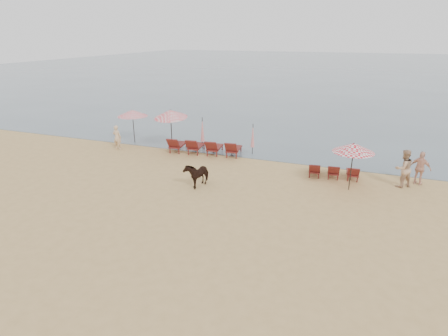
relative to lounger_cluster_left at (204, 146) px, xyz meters
The scene contains 13 objects.
ground 10.41m from the lounger_cluster_left, 72.21° to the right, with size 120.00×120.00×0.00m, color tan.
sea 70.18m from the lounger_cluster_left, 87.41° to the left, with size 160.00×140.00×0.06m, color #51606B.
lounger_cluster_left is the anchor object (origin of this frame).
lounger_cluster_right 8.18m from the lounger_cluster_left, ahead, with size 2.64×1.70×0.55m.
umbrella_open_left_a 5.89m from the lounger_cluster_left, behind, with size 2.05×2.05×2.34m.
umbrella_open_left_b 3.06m from the lounger_cluster_left, behind, with size 2.15×2.19×2.74m.
umbrella_open_right 9.52m from the lounger_cluster_left, 17.42° to the right, with size 1.96×1.96×2.39m.
umbrella_closed_left 1.38m from the lounger_cluster_left, 119.39° to the left, with size 0.26×0.26×2.13m.
umbrella_closed_right 3.13m from the lounger_cluster_left, 19.07° to the left, with size 0.24×0.24×1.97m.
cow 5.25m from the lounger_cluster_left, 70.51° to the right, with size 0.68×1.49×1.26m, color black.
beachgoer_left 5.89m from the lounger_cluster_left, 169.69° to the right, with size 0.59×0.38×1.61m, color #E1B88C.
beachgoer_right_a 11.46m from the lounger_cluster_left, ahead, with size 0.94×0.73×1.92m, color tan.
beachgoer_right_b 12.23m from the lounger_cluster_left, ahead, with size 1.01×0.42×1.73m, color #E3A88E.
Camera 1 is at (6.01, -10.93, 7.26)m, focal length 30.00 mm.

